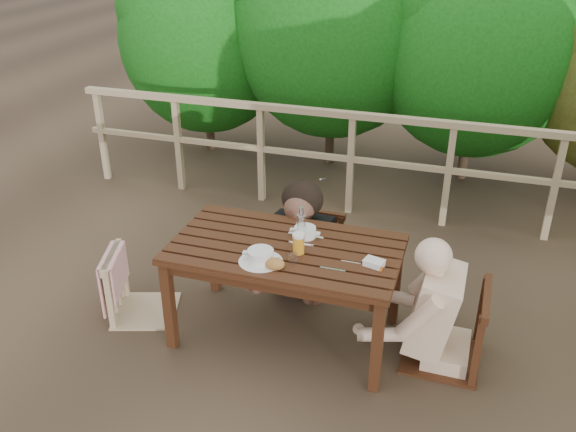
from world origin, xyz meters
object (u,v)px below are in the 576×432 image
(beer_glass, at_px, (299,244))
(tumbler, at_px, (293,259))
(bottle, at_px, (301,226))
(woman, at_px, (309,199))
(bread_roll, at_px, (275,264))
(chair_left, at_px, (140,258))
(chair_far, at_px, (308,225))
(table, at_px, (286,292))
(butter_tub, at_px, (374,264))
(soup_near, at_px, (261,257))
(soup_far, at_px, (305,233))
(chair_right, at_px, (450,292))
(diner_right, at_px, (459,266))

(beer_glass, xyz_separation_m, tumbler, (-0.00, -0.11, -0.04))
(bottle, bearing_deg, woman, 101.23)
(bread_roll, bearing_deg, woman, 93.81)
(chair_left, relative_size, chair_far, 0.96)
(bread_roll, relative_size, beer_glass, 0.84)
(table, xyz_separation_m, chair_far, (-0.05, 0.72, 0.14))
(beer_glass, relative_size, butter_tub, 1.23)
(chair_left, bearing_deg, table, -103.78)
(bread_roll, xyz_separation_m, bottle, (0.06, 0.35, 0.10))
(chair_far, distance_m, tumbler, 0.94)
(table, bearing_deg, soup_near, -111.43)
(woman, distance_m, butter_tub, 1.03)
(butter_tub, bearing_deg, chair_far, 144.35)
(table, relative_size, butter_tub, 12.14)
(butter_tub, bearing_deg, beer_glass, -165.60)
(chair_far, height_order, soup_far, chair_far)
(soup_far, distance_m, bottle, 0.12)
(chair_left, distance_m, chair_right, 2.13)
(woman, height_order, beer_glass, woman)
(table, xyz_separation_m, chair_left, (-1.06, -0.08, 0.12))
(woman, relative_size, bottle, 5.27)
(diner_right, bearing_deg, soup_far, 86.02)
(beer_glass, distance_m, butter_tub, 0.49)
(chair_far, height_order, bottle, chair_far)
(woman, bearing_deg, butter_tub, 129.80)
(bottle, relative_size, tumbler, 3.89)
(chair_left, distance_m, diner_right, 2.17)
(chair_far, height_order, soup_near, chair_far)
(soup_near, relative_size, soup_far, 1.12)
(bottle, bearing_deg, diner_right, -0.85)
(soup_far, xyz_separation_m, butter_tub, (0.51, -0.23, -0.01))
(chair_right, xyz_separation_m, soup_near, (-1.15, -0.30, 0.22))
(table, xyz_separation_m, bread_roll, (0.02, -0.27, 0.38))
(soup_near, xyz_separation_m, bottle, (0.17, 0.31, 0.09))
(table, bearing_deg, woman, 93.92)
(beer_glass, relative_size, tumbler, 2.21)
(table, height_order, chair_right, chair_right)
(chair_right, bearing_deg, woman, -119.97)
(tumbler, bearing_deg, diner_right, 13.80)
(table, height_order, tumbler, tumbler)
(diner_right, relative_size, tumbler, 20.97)
(soup_far, xyz_separation_m, tumbler, (0.02, -0.33, -0.01))
(chair_right, height_order, soup_near, chair_right)
(chair_right, bearing_deg, bread_roll, -70.87)
(soup_near, distance_m, beer_glass, 0.26)
(chair_far, bearing_deg, bread_roll, -84.90)
(chair_right, relative_size, diner_right, 0.73)
(chair_far, height_order, woman, woman)
(chair_right, xyz_separation_m, bread_roll, (-1.04, -0.34, 0.21))
(diner_right, xyz_separation_m, tumbler, (-0.99, -0.24, 0.01))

